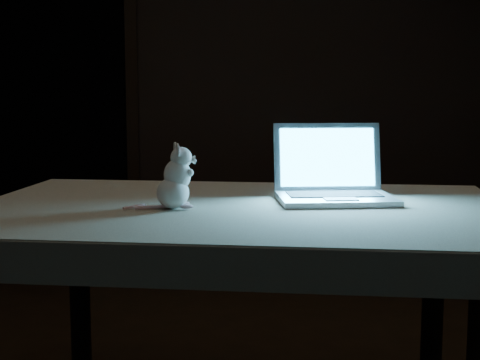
{
  "coord_description": "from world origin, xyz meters",
  "views": [
    {
      "loc": [
        -0.22,
        -2.33,
        1.19
      ],
      "look_at": [
        -0.06,
        -0.14,
        0.9
      ],
      "focal_mm": 52.0,
      "sensor_mm": 36.0,
      "label": 1
    }
  ],
  "objects": [
    {
      "name": "tablecloth",
      "position": [
        -0.09,
        -0.24,
        0.78
      ],
      "size": [
        1.74,
        1.25,
        0.1
      ],
      "primitive_type": null,
      "rotation": [
        0.0,
        0.0,
        -0.1
      ],
      "color": "beige",
      "rests_on": "table"
    },
    {
      "name": "plush_mouse",
      "position": [
        -0.27,
        -0.25,
        0.93
      ],
      "size": [
        0.16,
        0.16,
        0.2
      ],
      "primitive_type": null,
      "rotation": [
        0.0,
        0.0,
        0.13
      ],
      "color": "white",
      "rests_on": "tablecloth"
    },
    {
      "name": "back_wall",
      "position": [
        0.0,
        2.5,
        1.3
      ],
      "size": [
        4.5,
        0.04,
        2.6
      ],
      "primitive_type": "cube",
      "color": "black",
      "rests_on": "ground"
    },
    {
      "name": "laptop",
      "position": [
        0.24,
        -0.16,
        0.96
      ],
      "size": [
        0.37,
        0.32,
        0.25
      ],
      "primitive_type": null,
      "rotation": [
        0.0,
        0.0,
        -0.0
      ],
      "color": "silver",
      "rests_on": "tablecloth"
    },
    {
      "name": "doorway",
      "position": [
        -1.1,
        2.5,
        1.06
      ],
      "size": [
        1.06,
        0.36,
        2.13
      ],
      "primitive_type": null,
      "color": "black",
      "rests_on": "back_wall"
    },
    {
      "name": "table",
      "position": [
        -0.07,
        -0.21,
        0.41
      ],
      "size": [
        1.7,
        1.26,
        0.82
      ],
      "primitive_type": null,
      "rotation": [
        0.0,
        0.0,
        -0.19
      ],
      "color": "black",
      "rests_on": "floor"
    }
  ]
}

